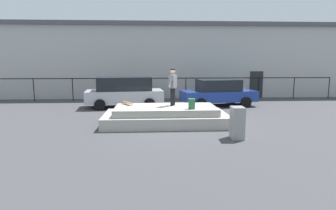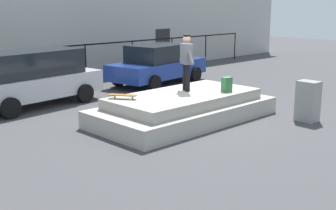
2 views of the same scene
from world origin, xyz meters
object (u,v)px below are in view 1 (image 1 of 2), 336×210
object	(u,v)px
car_silver_hatchback_near	(124,91)
car_blue_sedan_mid	(218,92)
skateboarder	(173,84)
utility_box	(237,123)
skateboard	(127,102)
backpack	(192,104)

from	to	relation	value
car_silver_hatchback_near	car_blue_sedan_mid	bearing A→B (deg)	1.33
skateboarder	car_silver_hatchback_near	size ratio (longest dim) A/B	0.35
skateboarder	car_silver_hatchback_near	world-z (taller)	skateboarder
car_silver_hatchback_near	utility_box	xyz separation A→B (m)	(4.75, -7.35, -0.38)
skateboard	car_silver_hatchback_near	world-z (taller)	car_silver_hatchback_near
car_silver_hatchback_near	skateboarder	bearing A→B (deg)	-60.29
car_silver_hatchback_near	car_blue_sedan_mid	distance (m)	5.79
car_silver_hatchback_near	car_blue_sedan_mid	xyz separation A→B (m)	(5.79, 0.13, -0.12)
skateboarder	backpack	size ratio (longest dim) A/B	3.84
backpack	utility_box	distance (m)	2.37
skateboard	backpack	size ratio (longest dim) A/B	1.76
car_blue_sedan_mid	backpack	bearing A→B (deg)	-113.64
skateboarder	backpack	xyz separation A→B (m)	(0.74, -0.94, -0.75)
car_silver_hatchback_near	utility_box	bearing A→B (deg)	-57.14
backpack	car_silver_hatchback_near	size ratio (longest dim) A/B	0.09
backpack	car_silver_hatchback_near	xyz separation A→B (m)	(-3.33, 5.49, -0.05)
skateboarder	backpack	world-z (taller)	skateboarder
skateboard	backpack	xyz separation A→B (m)	(2.82, -1.35, 0.12)
skateboarder	car_silver_hatchback_near	bearing A→B (deg)	119.71
skateboard	skateboarder	bearing A→B (deg)	-11.06
car_blue_sedan_mid	utility_box	world-z (taller)	car_blue_sedan_mid
backpack	car_blue_sedan_mid	world-z (taller)	car_blue_sedan_mid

